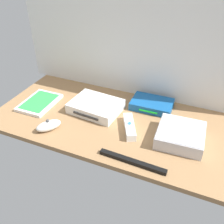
% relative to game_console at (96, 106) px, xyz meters
% --- Properties ---
extents(ground_plane, '(1.00, 0.48, 0.02)m').
position_rel_game_console_xyz_m(ground_plane, '(0.09, -0.04, -0.03)').
color(ground_plane, '#936D47').
rests_on(ground_plane, ground).
extents(back_wall, '(1.10, 0.01, 0.64)m').
position_rel_game_console_xyz_m(back_wall, '(0.09, 0.21, 0.30)').
color(back_wall, white).
rests_on(back_wall, ground).
extents(game_console, '(0.22, 0.18, 0.04)m').
position_rel_game_console_xyz_m(game_console, '(0.00, 0.00, 0.00)').
color(game_console, white).
rests_on(game_console, ground_plane).
extents(mini_computer, '(0.18, 0.18, 0.05)m').
position_rel_game_console_xyz_m(mini_computer, '(0.38, -0.05, 0.00)').
color(mini_computer, silver).
rests_on(mini_computer, ground_plane).
extents(game_case, '(0.14, 0.19, 0.02)m').
position_rel_game_console_xyz_m(game_case, '(-0.26, -0.05, -0.01)').
color(game_case, white).
rests_on(game_case, ground_plane).
extents(network_router, '(0.18, 0.13, 0.03)m').
position_rel_game_console_xyz_m(network_router, '(0.22, 0.12, -0.00)').
color(network_router, '#145193').
rests_on(network_router, ground_plane).
extents(remote_wand, '(0.10, 0.15, 0.03)m').
position_rel_game_console_xyz_m(remote_wand, '(0.18, -0.07, -0.01)').
color(remote_wand, white).
rests_on(remote_wand, ground_plane).
extents(remote_nunchuk, '(0.09, 0.11, 0.05)m').
position_rel_game_console_xyz_m(remote_nunchuk, '(-0.11, -0.19, -0.00)').
color(remote_nunchuk, white).
rests_on(remote_nunchuk, ground_plane).
extents(sensor_bar, '(0.24, 0.03, 0.01)m').
position_rel_game_console_xyz_m(sensor_bar, '(0.25, -0.23, -0.01)').
color(sensor_bar, black).
rests_on(sensor_bar, ground_plane).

